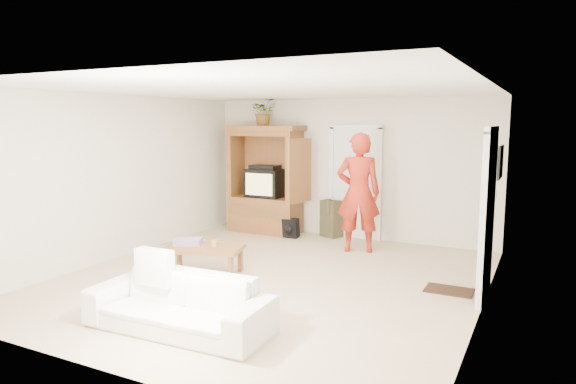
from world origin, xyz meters
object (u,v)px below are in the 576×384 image
sofa (179,303)px  coffee_table (204,250)px  man (358,193)px  armoire (266,186)px

sofa → coffee_table: bearing=116.9°
man → coffee_table: man is taller
sofa → coffee_table: (-0.96, 1.75, 0.06)m
armoire → coffee_table: (0.59, -2.89, -0.55)m
man → coffee_table: bearing=35.1°
armoire → sofa: armoire is taller
armoire → coffee_table: size_ratio=1.73×
armoire → sofa: size_ratio=1.06×
man → coffee_table: 2.80m
man → sofa: bearing=61.3°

